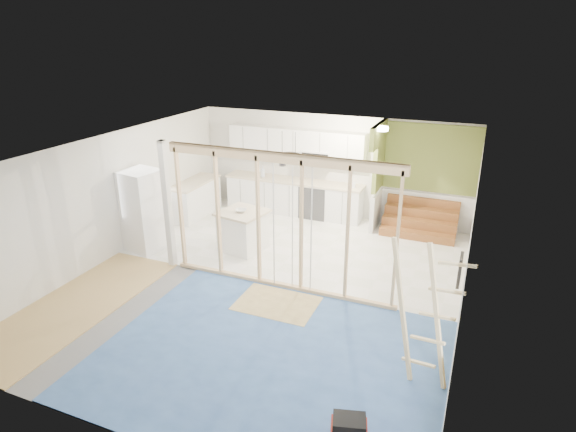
% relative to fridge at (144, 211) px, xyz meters
% --- Properties ---
extents(room, '(7.01, 8.01, 2.61)m').
position_rel_fridge_xyz_m(room, '(3.08, -0.45, 0.41)').
color(room, slate).
rests_on(room, ground).
extents(floor_overlays, '(7.00, 8.00, 0.03)m').
position_rel_fridge_xyz_m(floor_overlays, '(3.16, -0.39, -0.88)').
color(floor_overlays, white).
rests_on(floor_overlays, room).
extents(stud_frame, '(4.66, 0.14, 2.60)m').
position_rel_fridge_xyz_m(stud_frame, '(2.87, -0.45, 0.68)').
color(stud_frame, '#E2B68A').
rests_on(stud_frame, room).
extents(base_cabinets, '(4.45, 2.24, 0.93)m').
position_rel_fridge_xyz_m(base_cabinets, '(1.48, 2.91, -0.43)').
color(base_cabinets, white).
rests_on(base_cabinets, room).
extents(upper_cabinets, '(3.60, 0.41, 0.85)m').
position_rel_fridge_xyz_m(upper_cabinets, '(2.24, 3.37, 0.93)').
color(upper_cabinets, white).
rests_on(upper_cabinets, room).
extents(green_partition, '(2.25, 1.51, 2.60)m').
position_rel_fridge_xyz_m(green_partition, '(5.13, 3.21, 0.05)').
color(green_partition, olive).
rests_on(green_partition, room).
extents(pot_rack, '(0.52, 0.52, 0.72)m').
position_rel_fridge_xyz_m(pot_rack, '(2.78, 1.44, 1.10)').
color(pot_rack, black).
rests_on(pot_rack, room).
extents(sheathing_panel, '(0.02, 4.00, 2.60)m').
position_rel_fridge_xyz_m(sheathing_panel, '(6.56, -2.45, 0.41)').
color(sheathing_panel, tan).
rests_on(sheathing_panel, room).
extents(electrical_panel, '(0.04, 0.30, 0.40)m').
position_rel_fridge_xyz_m(electrical_panel, '(6.51, -1.85, 0.76)').
color(electrical_panel, '#3A3B40').
rests_on(electrical_panel, room).
extents(ceiling_light, '(0.32, 0.32, 0.08)m').
position_rel_fridge_xyz_m(ceiling_light, '(4.48, 2.55, 1.65)').
color(ceiling_light, '#FFEABF').
rests_on(ceiling_light, room).
extents(fridge, '(0.90, 0.87, 1.79)m').
position_rel_fridge_xyz_m(fridge, '(0.00, 0.00, 0.00)').
color(fridge, white).
rests_on(fridge, room).
extents(island, '(1.07, 1.07, 0.90)m').
position_rel_fridge_xyz_m(island, '(2.00, 0.75, -0.44)').
color(island, white).
rests_on(island, room).
extents(bowl, '(0.30, 0.30, 0.06)m').
position_rel_fridge_xyz_m(bowl, '(1.99, 0.71, 0.04)').
color(bowl, beige).
rests_on(bowl, island).
extents(soap_bottle_a, '(0.14, 0.14, 0.30)m').
position_rel_fridge_xyz_m(soap_bottle_a, '(1.35, 3.17, 0.19)').
color(soap_bottle_a, silver).
rests_on(soap_bottle_a, base_cabinets).
extents(soap_bottle_b, '(0.10, 0.10, 0.18)m').
position_rel_fridge_xyz_m(soap_bottle_b, '(3.78, 3.20, 0.13)').
color(soap_bottle_b, white).
rests_on(soap_bottle_b, base_cabinets).
extents(ladder, '(1.08, 0.20, 2.03)m').
position_rel_fridge_xyz_m(ladder, '(6.16, -2.10, 0.14)').
color(ladder, beige).
rests_on(ladder, room).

